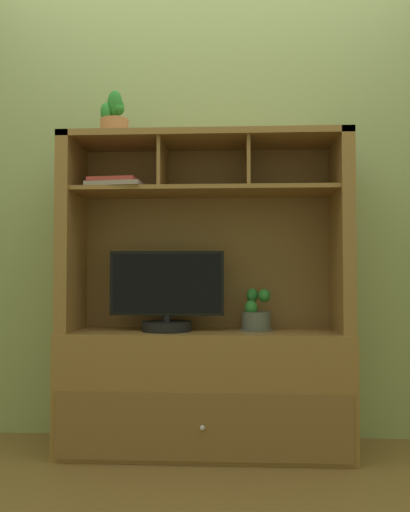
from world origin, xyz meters
The scene contains 7 objects.
floor_plane centered at (0.00, 0.00, -0.01)m, with size 6.00×6.00×0.02m, color brown.
back_wall centered at (0.00, 0.24, 1.40)m, with size 6.00×0.02×2.80m, color #91A163.
media_console centered at (0.00, 0.01, 0.46)m, with size 1.36×0.44×1.50m.
tv_monitor centered at (-0.18, -0.02, 0.73)m, with size 0.54×0.24×0.38m.
potted_orchid centered at (0.25, 0.02, 0.63)m, with size 0.16×0.16×0.20m.
magazine_stack_left centered at (-0.41, -0.05, 1.26)m, with size 0.28×0.26×0.04m.
potted_succulent centered at (-0.44, -0.01, 1.58)m, with size 0.16×0.16×0.23m.
Camera 1 is at (0.13, -2.56, 0.83)m, focal length 37.55 mm.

